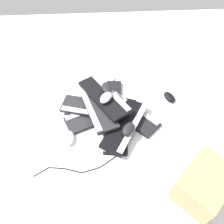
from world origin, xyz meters
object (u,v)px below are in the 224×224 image
(keyboard_5, at_px, (93,108))
(mouse_0, at_px, (107,88))
(keyboard_2, at_px, (116,125))
(keyboard_6, at_px, (97,106))
(mouse_3, at_px, (169,97))
(cardboard_box, at_px, (203,184))
(keyboard_1, at_px, (97,115))
(keyboard_4, at_px, (126,125))
(keyboard_0, at_px, (111,102))
(mouse_1, at_px, (128,129))
(mouse_4, at_px, (106,98))
(keyboard_7, at_px, (104,96))
(keyboard_3, at_px, (130,113))
(mouse_2, at_px, (69,138))

(keyboard_5, xyz_separation_m, mouse_0, (0.10, -0.10, 0.10))
(keyboard_2, distance_m, keyboard_6, 0.18)
(mouse_3, height_order, cardboard_box, cardboard_box)
(keyboard_1, bearing_deg, mouse_0, -29.68)
(keyboard_4, relative_size, mouse_0, 4.14)
(keyboard_0, bearing_deg, keyboard_2, -173.59)
(mouse_1, bearing_deg, keyboard_5, -102.03)
(keyboard_6, height_order, mouse_3, keyboard_6)
(mouse_3, bearing_deg, mouse_4, 81.84)
(keyboard_2, height_order, mouse_3, mouse_3)
(keyboard_6, bearing_deg, keyboard_4, -128.85)
(mouse_0, bearing_deg, keyboard_4, -167.56)
(keyboard_4, height_order, mouse_3, keyboard_4)
(keyboard_0, relative_size, mouse_0, 4.10)
(keyboard_1, distance_m, keyboard_6, 0.06)
(keyboard_4, xyz_separation_m, mouse_4, (0.16, 0.12, 0.10))
(keyboard_4, relative_size, keyboard_7, 1.01)
(keyboard_2, distance_m, mouse_4, 0.20)
(keyboard_4, height_order, cardboard_box, cardboard_box)
(keyboard_4, bearing_deg, mouse_1, -169.88)
(keyboard_5, bearing_deg, keyboard_7, -58.56)
(mouse_0, xyz_separation_m, cardboard_box, (-0.69, -0.47, -0.05))
(keyboard_2, bearing_deg, keyboard_1, 51.92)
(keyboard_3, xyz_separation_m, keyboard_6, (0.02, 0.23, 0.06))
(keyboard_5, distance_m, mouse_3, 0.57)
(keyboard_1, height_order, mouse_2, mouse_2)
(cardboard_box, bearing_deg, keyboard_5, 43.70)
(keyboard_5, height_order, mouse_4, mouse_4)
(keyboard_6, bearing_deg, mouse_2, 138.81)
(keyboard_1, distance_m, cardboard_box, 0.78)
(keyboard_0, xyz_separation_m, mouse_2, (-0.30, 0.28, 0.01))
(keyboard_6, xyz_separation_m, mouse_0, (0.11, -0.07, 0.07))
(keyboard_2, relative_size, cardboard_box, 1.56)
(mouse_0, height_order, mouse_4, same)
(keyboard_0, xyz_separation_m, mouse_4, (-0.07, 0.03, 0.13))
(mouse_1, height_order, cardboard_box, cardboard_box)
(keyboard_4, xyz_separation_m, keyboard_6, (0.15, 0.18, 0.03))
(keyboard_7, distance_m, cardboard_box, 0.81)
(mouse_0, distance_m, mouse_2, 0.43)
(keyboard_7, bearing_deg, mouse_4, -166.70)
(keyboard_6, bearing_deg, keyboard_7, -40.06)
(keyboard_1, relative_size, mouse_2, 4.21)
(keyboard_1, height_order, keyboard_5, keyboard_5)
(keyboard_3, bearing_deg, keyboard_2, 134.20)
(keyboard_4, xyz_separation_m, keyboard_7, (0.21, 0.13, 0.06))
(mouse_3, xyz_separation_m, cardboard_box, (-0.69, -0.00, 0.07))
(keyboard_7, xyz_separation_m, mouse_4, (-0.05, -0.01, 0.04))
(keyboard_1, xyz_separation_m, mouse_3, (0.13, -0.54, 0.01))
(keyboard_5, xyz_separation_m, cardboard_box, (-0.59, -0.57, 0.05))
(keyboard_6, height_order, mouse_4, mouse_4)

